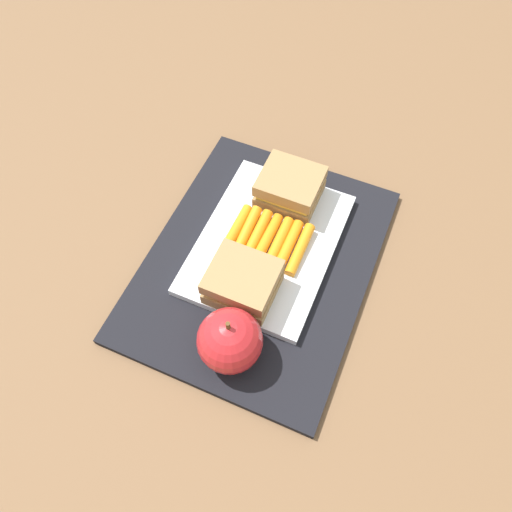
# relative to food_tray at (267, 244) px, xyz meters

# --- Properties ---
(ground_plane) EXTENTS (2.40, 2.40, 0.00)m
(ground_plane) POSITION_rel_food_tray_xyz_m (0.03, 0.00, -0.02)
(ground_plane) COLOR brown
(lunchbag_mat) EXTENTS (0.36, 0.28, 0.01)m
(lunchbag_mat) POSITION_rel_food_tray_xyz_m (0.03, 0.00, -0.01)
(lunchbag_mat) COLOR black
(lunchbag_mat) RESTS_ON ground_plane
(food_tray) EXTENTS (0.23, 0.17, 0.01)m
(food_tray) POSITION_rel_food_tray_xyz_m (0.00, 0.00, 0.00)
(food_tray) COLOR white
(food_tray) RESTS_ON lunchbag_mat
(sandwich_half_left) EXTENTS (0.07, 0.08, 0.04)m
(sandwich_half_left) POSITION_rel_food_tray_xyz_m (-0.08, 0.00, 0.03)
(sandwich_half_left) COLOR #9E7A4C
(sandwich_half_left) RESTS_ON food_tray
(sandwich_half_right) EXTENTS (0.07, 0.08, 0.04)m
(sandwich_half_right) POSITION_rel_food_tray_xyz_m (0.08, 0.00, 0.03)
(sandwich_half_right) COLOR #9E7A4C
(sandwich_half_right) RESTS_ON food_tray
(carrot_sticks_bundle) EXTENTS (0.08, 0.10, 0.02)m
(carrot_sticks_bundle) POSITION_rel_food_tray_xyz_m (0.00, 0.00, 0.01)
(carrot_sticks_bundle) COLOR orange
(carrot_sticks_bundle) RESTS_ON food_tray
(apple) EXTENTS (0.07, 0.07, 0.09)m
(apple) POSITION_rel_food_tray_xyz_m (0.15, 0.02, 0.03)
(apple) COLOR red
(apple) RESTS_ON lunchbag_mat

